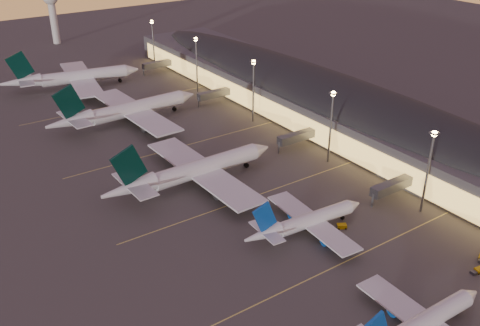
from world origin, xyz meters
The scene contains 12 objects.
ground centered at (0.00, 0.00, 0.00)m, with size 700.00×700.00×0.00m, color #454340.
airliner_narrow_south centered at (-6.03, -32.54, 3.56)m, with size 38.42×34.23×13.76m.
airliner_narrow_north centered at (0.37, 10.91, 3.57)m, with size 38.71×34.65×13.83m.
airliner_wide_near centered at (-11.40, 52.09, 5.04)m, with size 61.09×55.49×19.59m.
airliner_wide_mid centered at (-7.56, 112.97, 5.37)m, with size 65.12×59.30×20.85m.
airliner_wide_far centered at (-10.54, 168.51, 5.31)m, with size 64.36×59.36×20.64m.
terminal_building centered at (61.84, 72.47, 8.78)m, with size 56.35×255.00×17.46m.
light_masts centered at (36.00, 65.00, 17.55)m, with size 2.20×217.20×25.90m.
radar_tower centered at (10.00, 260.00, 21.87)m, with size 9.00×9.00×32.50m.
lane_markings centered at (0.00, 40.00, 0.01)m, with size 90.00×180.36×0.00m.
baggage_tug_a centered at (24.28, -26.68, 0.52)m, with size 4.01×2.06×1.14m.
baggage_tug_c centered at (10.00, 7.09, 0.55)m, with size 4.25×3.44×1.20m.
Camera 1 is at (-84.37, -80.70, 83.81)m, focal length 40.00 mm.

